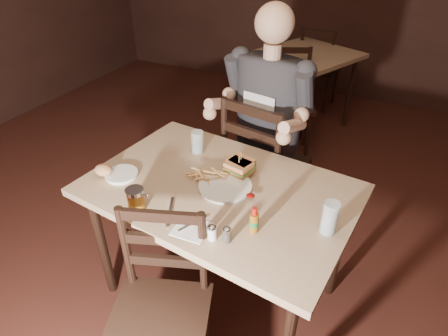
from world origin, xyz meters
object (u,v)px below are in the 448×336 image
at_px(diner, 266,94).
at_px(syrup_dispenser, 136,199).
at_px(chair_near, 158,321).
at_px(bg_chair_near, 289,104).
at_px(bg_table, 309,61).
at_px(chair_far, 265,164).
at_px(glass_left, 197,142).
at_px(hot_sauce, 254,220).
at_px(side_plate, 122,175).
at_px(glass_right, 330,218).
at_px(dinner_plate, 225,187).
at_px(bg_chair_far, 319,67).
at_px(main_table, 220,199).

height_order(diner, syrup_dispenser, diner).
distance_m(chair_near, bg_chair_near, 2.34).
relative_size(bg_table, chair_far, 1.07).
xyz_separation_m(glass_left, hot_sauce, (0.52, -0.45, -0.00)).
bearing_deg(hot_sauce, chair_far, 106.61).
distance_m(bg_table, side_plate, 2.47).
height_order(glass_right, hot_sauce, glass_right).
xyz_separation_m(glass_right, side_plate, (-1.02, -0.05, -0.07)).
distance_m(dinner_plate, side_plate, 0.53).
distance_m(bg_table, chair_far, 1.65).
bearing_deg(dinner_plate, bg_chair_far, 94.14).
xyz_separation_m(bg_chair_far, glass_right, (0.72, -2.94, 0.40)).
relative_size(bg_table, hot_sauce, 8.64).
distance_m(glass_right, hot_sauce, 0.30).
bearing_deg(glass_right, chair_far, 125.40).
bearing_deg(diner, chair_near, -79.37).
height_order(main_table, glass_right, glass_right).
height_order(diner, dinner_plate, diner).
distance_m(main_table, diner, 0.70).
bearing_deg(diner, chair_far, 90.00).
bearing_deg(diner, syrup_dispenser, -94.56).
height_order(bg_chair_near, glass_left, bg_chair_near).
bearing_deg(side_plate, bg_chair_far, 84.15).
bearing_deg(bg_table, glass_right, -73.34).
xyz_separation_m(main_table, chair_near, (-0.01, -0.57, -0.25)).
bearing_deg(syrup_dispenser, chair_near, -39.49).
xyz_separation_m(chair_near, glass_left, (-0.25, 0.81, 0.38)).
relative_size(bg_table, dinner_plate, 4.23).
relative_size(glass_right, hot_sauce, 1.22).
height_order(main_table, hot_sauce, hot_sauce).
relative_size(chair_near, syrup_dispenser, 8.44).
bearing_deg(bg_chair_near, chair_far, -105.40).
distance_m(chair_far, dinner_plate, 0.74).
bearing_deg(diner, bg_chair_near, 108.62).
xyz_separation_m(diner, glass_left, (-0.24, -0.39, -0.17)).
bearing_deg(chair_far, chair_near, 100.20).
bearing_deg(dinner_plate, main_table, -174.17).
bearing_deg(main_table, side_plate, -164.74).
height_order(chair_far, side_plate, chair_far).
height_order(chair_far, glass_left, chair_far).
bearing_deg(diner, hot_sauce, -61.60).
bearing_deg(bg_chair_near, main_table, -108.80).
relative_size(dinner_plate, side_plate, 1.56).
relative_size(bg_chair_far, glass_right, 5.99).
bearing_deg(glass_right, chair_near, -138.13).
xyz_separation_m(main_table, syrup_dispenser, (-0.26, -0.30, 0.13)).
relative_size(bg_table, chair_near, 1.18).
height_order(main_table, chair_far, chair_far).
relative_size(chair_far, hot_sauce, 8.11).
xyz_separation_m(chair_near, dinner_plate, (0.03, 0.57, 0.33)).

